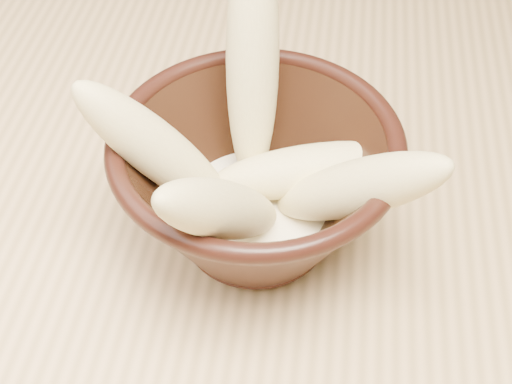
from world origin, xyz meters
TOP-DOWN VIEW (x-y plane):
  - table at (0.00, 0.00)m, footprint 1.20×0.80m
  - bowl at (-0.17, -0.00)m, footprint 0.19×0.19m
  - milk_puddle at (-0.17, -0.00)m, footprint 0.11×0.11m
  - banana_upright at (-0.18, 0.05)m, footprint 0.04×0.10m
  - banana_left at (-0.23, -0.02)m, footprint 0.12×0.05m
  - banana_right at (-0.10, -0.03)m, footprint 0.13×0.08m
  - banana_across at (-0.14, 0.01)m, footprint 0.14×0.07m
  - banana_front at (-0.18, -0.06)m, footprint 0.09×0.13m

SIDE VIEW (x-z plane):
  - table at x=0.00m, z-range 0.30..1.05m
  - milk_puddle at x=-0.17m, z-range 0.78..0.79m
  - bowl at x=-0.17m, z-range 0.76..0.86m
  - banana_across at x=-0.14m, z-range 0.79..0.83m
  - banana_right at x=-0.10m, z-range 0.78..0.90m
  - banana_front at x=-0.18m, z-range 0.78..0.91m
  - banana_left at x=-0.23m, z-range 0.78..0.91m
  - banana_upright at x=-0.18m, z-range 0.78..0.96m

